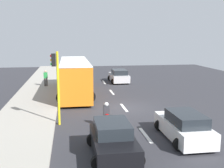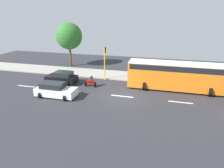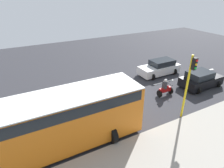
% 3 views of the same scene
% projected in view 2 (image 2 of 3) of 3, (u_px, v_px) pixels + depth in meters
% --- Properties ---
extents(ground_plane, '(40.00, 60.00, 0.10)m').
position_uv_depth(ground_plane, '(122.00, 97.00, 20.97)').
color(ground_plane, '#2D2D33').
extents(sidewalk, '(4.00, 60.00, 0.15)m').
position_uv_depth(sidewalk, '(132.00, 76.00, 27.28)').
color(sidewalk, '#9E998E').
rests_on(sidewalk, ground).
extents(lane_stripe_north, '(0.20, 2.40, 0.01)m').
position_uv_depth(lane_stripe_north, '(180.00, 102.00, 19.53)').
color(lane_stripe_north, white).
rests_on(lane_stripe_north, ground).
extents(lane_stripe_mid, '(0.20, 2.40, 0.01)m').
position_uv_depth(lane_stripe_mid, '(122.00, 96.00, 20.95)').
color(lane_stripe_mid, white).
rests_on(lane_stripe_mid, ground).
extents(lane_stripe_south, '(0.20, 2.40, 0.01)m').
position_uv_depth(lane_stripe_south, '(71.00, 91.00, 22.37)').
color(lane_stripe_south, white).
rests_on(lane_stripe_south, ground).
extents(lane_stripe_far_south, '(0.20, 2.40, 0.01)m').
position_uv_depth(lane_stripe_far_south, '(26.00, 86.00, 23.79)').
color(lane_stripe_far_south, white).
rests_on(lane_stripe_far_south, ground).
extents(car_white, '(2.19, 4.34, 1.52)m').
position_uv_depth(car_white, '(55.00, 90.00, 20.72)').
color(car_white, white).
rests_on(car_white, ground).
extents(car_black, '(2.27, 3.85, 1.52)m').
position_uv_depth(car_black, '(62.00, 78.00, 24.65)').
color(car_black, black).
rests_on(car_black, ground).
extents(city_bus, '(3.20, 11.00, 3.16)m').
position_uv_depth(city_bus, '(177.00, 74.00, 22.22)').
color(city_bus, orange).
rests_on(city_bus, ground).
extents(motorcycle, '(0.60, 1.30, 1.53)m').
position_uv_depth(motorcycle, '(91.00, 82.00, 23.52)').
color(motorcycle, black).
rests_on(motorcycle, ground).
extents(pedestrian_near_signal, '(0.40, 0.24, 1.69)m').
position_uv_depth(pedestrian_near_signal, '(208.00, 76.00, 24.23)').
color(pedestrian_near_signal, '#3F3F3F').
rests_on(pedestrian_near_signal, sidewalk).
extents(traffic_light_corner, '(0.49, 0.24, 4.50)m').
position_uv_depth(traffic_light_corner, '(105.00, 58.00, 25.14)').
color(traffic_light_corner, yellow).
rests_on(traffic_light_corner, ground).
extents(street_tree_south, '(4.26, 4.26, 7.07)m').
position_uv_depth(street_tree_south, '(69.00, 36.00, 31.29)').
color(street_tree_south, brown).
rests_on(street_tree_south, ground).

